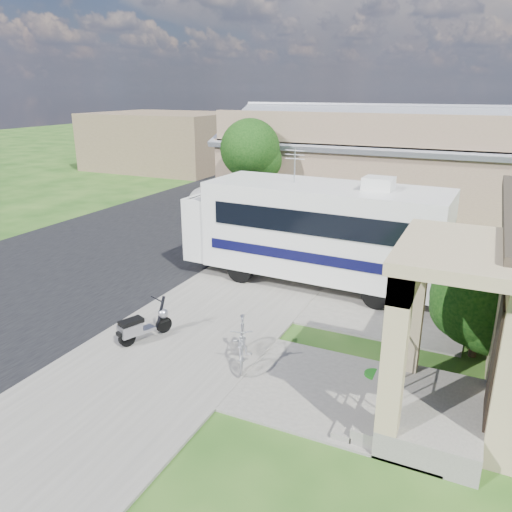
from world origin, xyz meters
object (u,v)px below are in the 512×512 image
at_px(shrub, 485,295).
at_px(van, 290,171).
at_px(motorhome, 315,229).
at_px(garden_hose, 374,378).
at_px(bicycle, 242,344).
at_px(scooter, 142,326).
at_px(pickup_truck, 243,191).

relative_size(shrub, van, 0.52).
height_order(motorhome, van, motorhome).
distance_m(motorhome, garden_hose, 5.79).
distance_m(bicycle, van, 21.71).
distance_m(scooter, garden_hose, 5.34).
bearing_deg(shrub, bicycle, -150.74).
bearing_deg(bicycle, garden_hose, -14.00).
bearing_deg(scooter, shrub, 41.79).
xyz_separation_m(scooter, garden_hose, (5.29, 0.63, -0.34)).
bearing_deg(motorhome, shrub, -27.17).
bearing_deg(pickup_truck, garden_hose, 127.05).
xyz_separation_m(motorhome, van, (-6.76, 15.33, -0.91)).
xyz_separation_m(bicycle, garden_hose, (2.73, 0.51, -0.40)).
relative_size(pickup_truck, van, 1.11).
xyz_separation_m(scooter, bicycle, (2.56, 0.12, 0.06)).
height_order(bicycle, van, van).
height_order(bicycle, garden_hose, bicycle).
height_order(shrub, garden_hose, shrub).
bearing_deg(bicycle, van, 84.07).
bearing_deg(garden_hose, scooter, -173.20).
distance_m(van, garden_hose, 22.28).
relative_size(scooter, van, 0.25).
height_order(shrub, van, shrub).
bearing_deg(pickup_truck, shrub, 136.98).
distance_m(motorhome, shrub, 5.46).
xyz_separation_m(scooter, pickup_truck, (-4.09, 13.49, 0.43)).
xyz_separation_m(pickup_truck, van, (-0.30, 7.19, -0.05)).
relative_size(motorhome, pickup_truck, 1.28).
bearing_deg(scooter, bicycle, 23.88).
bearing_deg(shrub, motorhome, 150.59).
distance_m(scooter, van, 21.15).
bearing_deg(van, shrub, -68.35).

